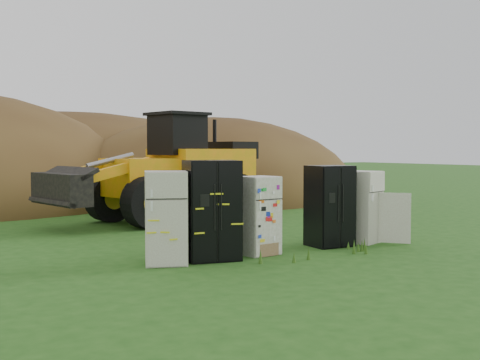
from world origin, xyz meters
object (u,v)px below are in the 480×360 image
object	(u,v)px
wheel_loader	(155,167)
fridge_black_right	(330,206)
fridge_sticker	(258,215)
fridge_black_side	(212,210)
fridge_leftmost	(166,218)
fridge_open_door	(362,207)

from	to	relation	value
wheel_loader	fridge_black_right	bearing A→B (deg)	-85.03
fridge_sticker	fridge_black_right	bearing A→B (deg)	-4.90
fridge_black_side	fridge_leftmost	bearing A→B (deg)	-170.05
wheel_loader	fridge_black_side	bearing A→B (deg)	-113.27
fridge_black_side	wheel_loader	xyz separation A→B (m)	(1.48, 5.97, 0.65)
fridge_open_door	fridge_black_side	bearing A→B (deg)	161.70
fridge_black_side	fridge_open_door	distance (m)	3.97
fridge_leftmost	fridge_black_side	bearing A→B (deg)	18.67
fridge_sticker	wheel_loader	world-z (taller)	wheel_loader
fridge_black_right	fridge_open_door	xyz separation A→B (m)	(0.97, -0.01, -0.07)
fridge_leftmost	wheel_loader	world-z (taller)	wheel_loader
fridge_black_side	fridge_sticker	size ratio (longest dim) A/B	1.21
wheel_loader	fridge_leftmost	bearing A→B (deg)	-121.62
fridge_open_door	wheel_loader	distance (m)	6.49
wheel_loader	fridge_sticker	bearing A→B (deg)	-103.17
fridge_leftmost	fridge_black_right	bearing A→B (deg)	22.28
fridge_leftmost	fridge_sticker	xyz separation A→B (m)	(2.02, -0.06, -0.07)
fridge_leftmost	fridge_black_side	world-z (taller)	fridge_black_side
fridge_black_right	wheel_loader	world-z (taller)	wheel_loader
fridge_leftmost	fridge_black_side	size ratio (longest dim) A/B	0.90
fridge_black_right	wheel_loader	bearing A→B (deg)	109.00
fridge_sticker	fridge_open_door	xyz separation A→B (m)	(2.88, 0.02, 0.02)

